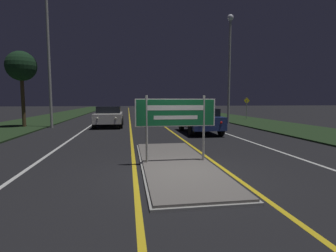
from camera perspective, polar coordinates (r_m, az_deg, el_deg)
ground_plane at (r=7.13m, az=2.94°, el=-10.01°), size 160.00×160.00×0.00m
median_island at (r=7.94m, az=1.65°, el=-8.05°), size 2.10×6.58×0.10m
verge_left at (r=27.99m, az=-25.53°, el=1.24°), size 5.00×100.00×0.08m
verge_right at (r=28.92m, az=13.45°, el=1.77°), size 5.00×100.00×0.08m
centre_line_yellow_left at (r=31.78m, az=-8.42°, el=2.13°), size 0.12×70.00×0.01m
centre_line_yellow_right at (r=31.89m, az=-3.96°, el=2.19°), size 0.12×70.00×0.01m
lane_line_white_left at (r=31.90m, az=-13.75°, el=2.04°), size 0.12×70.00×0.01m
lane_line_white_right at (r=32.27m, az=1.29°, el=2.24°), size 0.12×70.00×0.01m
edge_line_white_left at (r=32.30m, az=-19.06°, el=1.94°), size 0.10×70.00×0.01m
edge_line_white_right at (r=32.92m, az=6.44°, el=2.28°), size 0.10×70.00×0.01m
highway_sign at (r=7.73m, az=1.69°, el=2.39°), size 2.39×0.07×1.97m
streetlight_left_near at (r=20.52m, az=-24.78°, el=19.39°), size 0.59×0.59×10.41m
streetlight_right_near at (r=22.06m, az=13.25°, el=14.69°), size 0.50×0.50×8.61m
car_receding_0 at (r=15.40m, az=7.01°, el=1.35°), size 1.88×4.24×1.45m
car_receding_1 at (r=29.19m, az=5.05°, el=3.42°), size 2.03×4.53×1.52m
car_receding_2 at (r=37.94m, az=1.87°, el=3.93°), size 2.02×4.60×1.48m
car_approaching_0 at (r=19.52m, az=-12.73°, el=2.19°), size 2.00×4.32×1.47m
warning_sign at (r=26.64m, az=16.75°, el=4.18°), size 0.60×0.06×2.09m
roadside_palm_left at (r=20.92m, az=-29.33°, el=11.16°), size 2.02×2.02×5.18m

